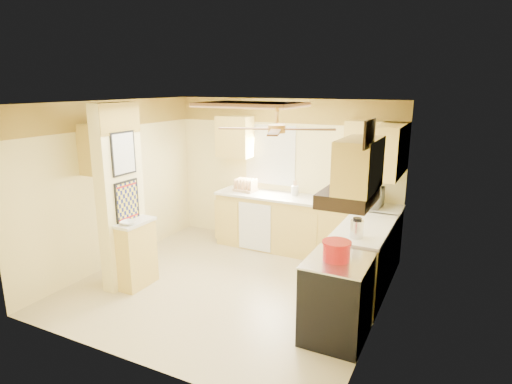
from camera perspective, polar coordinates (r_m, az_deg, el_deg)
The scene contains 34 objects.
floor at distance 6.10m, azimuth -3.58°, elevation -12.35°, with size 4.00×4.00×0.00m, color tan.
ceiling at distance 5.47m, azimuth -3.99°, elevation 11.80°, with size 4.00×4.00×0.00m, color white.
wall_back at distance 7.32m, azimuth 3.72°, elevation 2.51°, with size 4.00×4.00×0.00m, color #F9E798.
wall_front at distance 4.21m, azimuth -16.97°, elevation -6.93°, with size 4.00×4.00×0.00m, color #F9E798.
wall_left at distance 6.86m, azimuth -18.38°, elevation 1.03°, with size 3.80×3.80×0.00m, color #F9E798.
wall_right at distance 5.00m, azimuth 16.51°, elevation -3.56°, with size 3.80×3.80×0.00m, color #F9E798.
wallpaper_border at distance 7.16m, azimuth 3.79°, elevation 10.74°, with size 4.00×0.02×0.40m, color gold.
partition_column at distance 6.04m, azimuth -17.61°, elevation -0.63°, with size 0.20×0.70×2.50m, color #F9E798.
partition_ledge at distance 6.14m, azimuth -15.56°, elevation -8.12°, with size 0.25×0.55×0.90m, color #E6C85A.
ledge_top at distance 5.98m, azimuth -15.85°, elevation -3.94°, with size 0.28×0.58×0.04m, color white.
lower_cabinets_back at distance 7.08m, azimuth 6.41°, elevation -4.65°, with size 3.00×0.60×0.90m, color #E6C85A.
lower_cabinets_right at distance 5.88m, azimuth 14.13°, elevation -9.04°, with size 0.60×1.40×0.90m, color #E6C85A.
countertop_back at distance 6.94m, azimuth 6.49°, elevation -1.00°, with size 3.04×0.64×0.04m, color white.
countertop_right at distance 5.71m, azimuth 14.31°, elevation -4.68°, with size 0.64×1.44×0.04m, color white.
dishwasher_panel at distance 7.10m, azimuth -0.18°, elevation -4.69°, with size 0.58×0.02×0.80m, color white.
window at distance 7.35m, azimuth 1.91°, elevation 4.97°, with size 0.92×0.02×1.02m.
upper_cab_back_left at distance 7.44m, azimuth -2.83°, elevation 7.40°, with size 0.60×0.35×0.70m, color #E6C85A.
upper_cab_back_right at distance 6.61m, azimuth 15.74°, elevation 6.05°, with size 0.90×0.35×0.70m, color #E6C85A.
upper_cab_right at distance 6.10m, azimuth 17.41°, elevation 5.29°, with size 0.35×1.00×0.70m, color #E6C85A.
upper_cab_left_wall at distance 6.46m, azimuth -19.23°, elevation 5.61°, with size 0.35×0.75×0.70m, color #E6C85A.
upper_cab_over_stove at distance 4.34m, azimuth 13.57°, elevation 3.53°, with size 0.35×0.76×0.52m, color #E6C85A.
stove at distance 4.86m, azimuth 10.70°, elevation -13.81°, with size 0.68×0.77×0.92m.
range_hood at distance 4.43m, azimuth 12.26°, elevation -0.56°, with size 0.50×0.76×0.14m, color black.
poster_menu at distance 5.84m, azimuth -17.25°, elevation 4.94°, with size 0.02×0.42×0.57m.
poster_nashville at distance 5.97m, azimuth -16.80°, elevation -1.22°, with size 0.02×0.42×0.57m.
ceiling_light_panel at distance 5.86m, azimuth -0.60°, elevation 11.55°, with size 1.35×0.95×0.06m.
ceiling_fan at distance 4.41m, azimuth 2.77°, elevation 8.48°, with size 1.15×1.15×0.26m.
vent_grate at distance 3.92m, azimuth 14.90°, elevation 7.53°, with size 0.02×0.40×0.25m, color black.
microwave at distance 6.62m, azimuth 14.18°, elevation -0.55°, with size 0.54×0.37×0.30m, color white.
bowl at distance 5.85m, azimuth -16.64°, elevation -3.95°, with size 0.20×0.20×0.05m, color white.
dutch_oven at distance 4.63m, azimuth 10.68°, elevation -7.67°, with size 0.31×0.31×0.21m.
kettle at distance 5.26m, azimuth 13.30°, elevation -4.74°, with size 0.16×0.16×0.24m.
dish_rack at distance 7.35m, azimuth -1.43°, elevation 0.72°, with size 0.39×0.30×0.21m.
utensil_crock at distance 7.10m, azimuth 5.21°, elevation 0.23°, with size 0.12×0.12×0.24m.
Camera 1 is at (2.76, -4.72, 2.72)m, focal length 30.00 mm.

